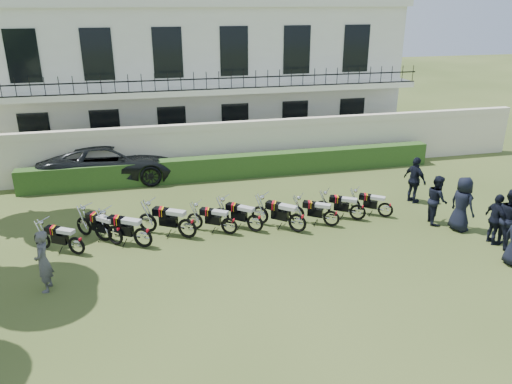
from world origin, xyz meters
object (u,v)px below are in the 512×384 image
motorcycle_1 (115,231)px  officer_5 (415,180)px  motorcycle_6 (298,218)px  motorcycle_9 (386,206)px  motorcycle_0 (76,241)px  motorcycle_2 (143,233)px  inspector (43,261)px  officer_3 (462,204)px  officer_4 (437,200)px  motorcycle_3 (187,224)px  motorcycle_7 (332,215)px  motorcycle_4 (229,222)px  officer_2 (496,219)px  suv (111,161)px  motorcycle_8 (358,209)px  motorcycle_5 (255,219)px  officer_1 (510,218)px

motorcycle_1 → officer_5: size_ratio=0.86×
motorcycle_6 → motorcycle_9: bearing=-41.3°
motorcycle_0 → motorcycle_2: size_ratio=0.88×
inspector → officer_5: (12.80, 3.39, 0.03)m
motorcycle_0 → officer_5: bearing=-51.6°
officer_3 → officer_4: officer_3 is taller
motorcycle_3 → inspector: size_ratio=1.08×
officer_5 → motorcycle_7: bearing=93.3°
motorcycle_4 → officer_2: size_ratio=0.95×
motorcycle_0 → motorcycle_2: (1.98, 0.02, 0.06)m
motorcycle_3 → inspector: 4.59m
officer_2 → motorcycle_4: bearing=75.4°
motorcycle_2 → suv: size_ratio=0.31×
motorcycle_8 → officer_4: 2.71m
motorcycle_2 → motorcycle_4: size_ratio=1.15×
motorcycle_5 → officer_2: (7.21, -2.55, 0.36)m
motorcycle_5 → suv: bearing=76.4°
officer_4 → motorcycle_9: bearing=77.2°
suv → motorcycle_2: bearing=-167.8°
motorcycle_5 → officer_3: size_ratio=0.81×
inspector → officer_1: 13.78m
motorcycle_3 → officer_1: bearing=-74.7°
officer_4 → officer_1: bearing=-135.9°
motorcycle_2 → motorcycle_5: size_ratio=1.21×
motorcycle_5 → motorcycle_7: size_ratio=0.97×
inspector → officer_5: bearing=108.9°
officer_5 → suv: bearing=48.2°
motorcycle_7 → suv: bearing=81.0°
officer_5 → inspector: bearing=88.3°
motorcycle_6 → suv: bearing=82.8°
officer_1 → officer_2: size_ratio=1.15×
motorcycle_6 → inspector: bearing=144.5°
officer_2 → officer_5: bearing=13.2°
motorcycle_1 → motorcycle_5: 4.53m
motorcycle_6 → inspector: inspector is taller
officer_4 → motorcycle_8: bearing=88.1°
motorcycle_3 → officer_1: size_ratio=0.97×
officer_4 → inspector: bearing=111.4°
inspector → motorcycle_9: bearing=105.7°
motorcycle_1 → motorcycle_8: size_ratio=0.96×
motorcycle_5 → motorcycle_6: 1.41m
motorcycle_3 → officer_5: officer_5 is taller
motorcycle_0 → motorcycle_1: bearing=-38.3°
motorcycle_5 → officer_5: size_ratio=0.85×
motorcycle_7 → officer_5: (3.89, 1.40, 0.44)m
officer_2 → motorcycle_0: bearing=83.1°
motorcycle_8 → motorcycle_7: bearing=135.6°
motorcycle_4 → motorcycle_7: size_ratio=1.02×
motorcycle_7 → officer_2: officer_2 is taller
motorcycle_1 → inspector: inspector is taller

